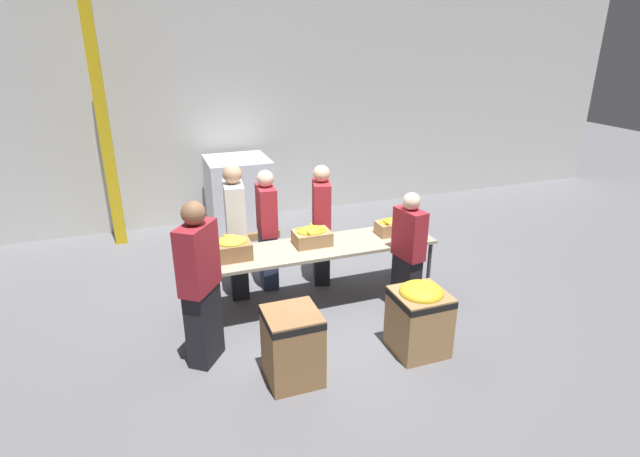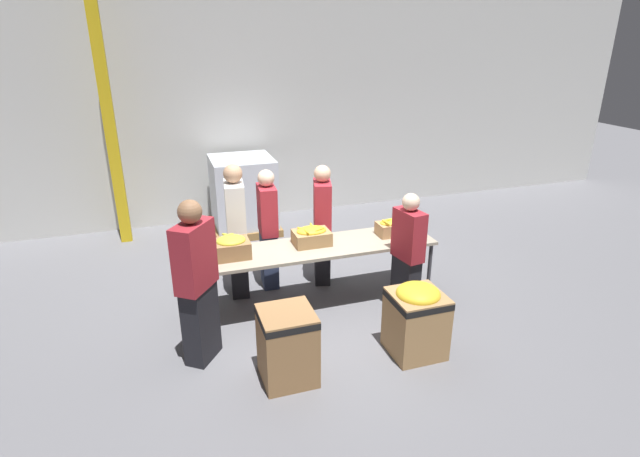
# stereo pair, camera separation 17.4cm
# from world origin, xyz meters

# --- Properties ---
(ground_plane) EXTENTS (30.00, 30.00, 0.00)m
(ground_plane) POSITION_xyz_m (0.00, 0.00, 0.00)
(ground_plane) COLOR slate
(wall_back) EXTENTS (16.00, 0.08, 4.00)m
(wall_back) POSITION_xyz_m (0.00, 3.61, 2.00)
(wall_back) COLOR silver
(wall_back) RESTS_ON ground_plane
(sorting_table) EXTENTS (3.05, 0.74, 0.80)m
(sorting_table) POSITION_xyz_m (0.00, 0.00, 0.75)
(sorting_table) COLOR #9E937F
(sorting_table) RESTS_ON ground_plane
(banana_box_0) EXTENTS (0.42, 0.37, 0.27)m
(banana_box_0) POSITION_xyz_m (-1.03, 0.01, 0.94)
(banana_box_0) COLOR olive
(banana_box_0) RESTS_ON sorting_table
(banana_box_1) EXTENTS (0.45, 0.33, 0.24)m
(banana_box_1) POSITION_xyz_m (-0.02, 0.07, 0.92)
(banana_box_1) COLOR #A37A4C
(banana_box_1) RESTS_ON sorting_table
(banana_box_2) EXTENTS (0.40, 0.27, 0.24)m
(banana_box_2) POSITION_xyz_m (1.08, 0.05, 0.91)
(banana_box_2) COLOR tan
(banana_box_2) RESTS_ON sorting_table
(volunteer_0) EXTENTS (0.29, 0.50, 1.77)m
(volunteer_0) POSITION_xyz_m (-0.87, 0.60, 0.88)
(volunteer_0) COLOR black
(volunteer_0) RESTS_ON ground_plane
(volunteer_1) EXTENTS (0.28, 0.45, 1.55)m
(volunteer_1) POSITION_xyz_m (0.99, -0.55, 0.77)
(volunteer_1) COLOR black
(volunteer_1) RESTS_ON ground_plane
(volunteer_2) EXTENTS (0.25, 0.46, 1.64)m
(volunteer_2) POSITION_xyz_m (-0.44, 0.70, 0.82)
(volunteer_2) COLOR #2D3856
(volunteer_2) RESTS_ON ground_plane
(volunteer_3) EXTENTS (0.48, 0.53, 1.79)m
(volunteer_3) POSITION_xyz_m (-1.50, -0.73, 0.89)
(volunteer_3) COLOR black
(volunteer_3) RESTS_ON ground_plane
(volunteer_4) EXTENTS (0.34, 0.49, 1.67)m
(volunteer_4) POSITION_xyz_m (0.29, 0.59, 0.83)
(volunteer_4) COLOR black
(volunteer_4) RESTS_ON ground_plane
(donation_bin_0) EXTENTS (0.53, 0.53, 0.76)m
(donation_bin_0) POSITION_xyz_m (-0.72, -1.35, 0.41)
(donation_bin_0) COLOR olive
(donation_bin_0) RESTS_ON ground_plane
(donation_bin_1) EXTENTS (0.56, 0.56, 0.82)m
(donation_bin_1) POSITION_xyz_m (0.71, -1.35, 0.43)
(donation_bin_1) COLOR #A37A4C
(donation_bin_1) RESTS_ON ground_plane
(support_pillar) EXTENTS (0.17, 0.17, 4.00)m
(support_pillar) POSITION_xyz_m (-2.39, 3.03, 2.00)
(support_pillar) COLOR gold
(support_pillar) RESTS_ON ground_plane
(pallet_stack_0) EXTENTS (1.13, 1.13, 1.30)m
(pallet_stack_0) POSITION_xyz_m (-0.39, 2.88, 0.64)
(pallet_stack_0) COLOR olive
(pallet_stack_0) RESTS_ON ground_plane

